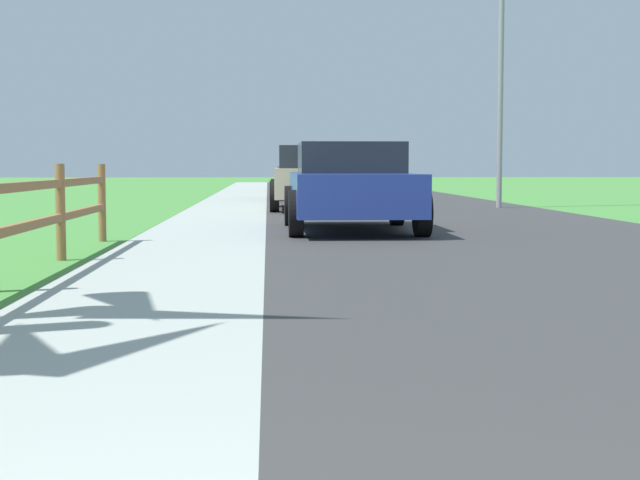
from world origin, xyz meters
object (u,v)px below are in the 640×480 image
Objects in this scene: parked_car_beige at (313,177)px; street_lamp at (505,37)px; parked_car_red at (306,173)px; parked_suv_blue at (351,186)px; parked_car_black at (308,174)px.

parked_car_beige is 0.64× the size of street_lamp.
parked_car_beige is 16.80m from parked_car_red.
parked_suv_blue is 10.17m from street_lamp.
street_lamp reaches higher than parked_car_red.
parked_car_black is at bearing 125.70° from street_lamp.
parked_suv_blue is 0.95× the size of parked_car_beige.
parked_suv_blue is at bearing -90.53° from parked_car_red.
street_lamp is (4.43, -16.24, 3.58)m from parked_car_red.
parked_car_black is at bearing 90.39° from parked_suv_blue.
parked_car_red is at bearing 89.47° from parked_suv_blue.
parked_car_black is at bearing 88.66° from parked_car_beige.
parked_car_red is (0.33, 9.61, -0.04)m from parked_car_black.
parked_car_black is 1.06× the size of parked_car_red.
parked_car_red is 0.60× the size of street_lamp.
parked_suv_blue is 0.95× the size of parked_car_black.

